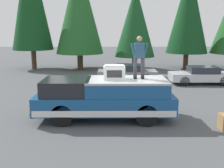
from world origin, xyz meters
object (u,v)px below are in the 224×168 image
object	(u,v)px
pickup_truck	(105,98)
parked_car_grey	(127,73)
person_on_truck_bed	(139,56)
parked_car_silver	(201,75)
compressor_unit	(114,72)

from	to	relation	value
pickup_truck	parked_car_grey	size ratio (longest dim) A/B	1.35
person_on_truck_bed	parked_car_silver	bearing A→B (deg)	-34.46
pickup_truck	person_on_truck_bed	distance (m)	2.17
parked_car_silver	parked_car_grey	world-z (taller)	same
pickup_truck	compressor_unit	xyz separation A→B (m)	(0.01, -0.38, 1.05)
pickup_truck	person_on_truck_bed	size ratio (longest dim) A/B	3.28
person_on_truck_bed	parked_car_grey	bearing A→B (deg)	-0.32
pickup_truck	parked_car_grey	bearing A→B (deg)	-9.61
parked_car_silver	parked_car_grey	size ratio (longest dim) A/B	1.00
pickup_truck	person_on_truck_bed	xyz separation A→B (m)	(0.16, -1.37, 1.68)
compressor_unit	parked_car_grey	world-z (taller)	compressor_unit
pickup_truck	parked_car_grey	distance (m)	8.50
pickup_truck	compressor_unit	size ratio (longest dim) A/B	6.60
parked_car_silver	parked_car_grey	distance (m)	4.97
person_on_truck_bed	parked_car_silver	xyz separation A→B (m)	(7.13, -4.89, -1.97)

